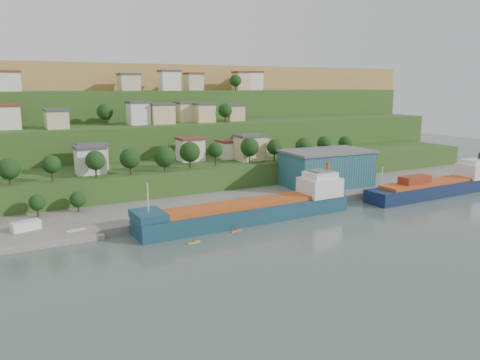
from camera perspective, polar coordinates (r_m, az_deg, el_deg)
ground at (r=120.76m, az=1.80°, el=-6.51°), size 500.00×500.00×0.00m
quay at (r=153.76m, az=3.05°, el=-2.60°), size 220.00×26.00×4.00m
pebble_beach at (r=127.02m, az=-25.90°, el=-6.78°), size 40.00×18.00×2.40m
hillside at (r=276.73m, az=-15.96°, el=3.25°), size 360.00×210.51×96.00m
cargo_ship_near at (r=131.48m, az=1.78°, el=-3.82°), size 64.43×12.01×16.49m
cargo_ship_far at (r=176.02m, az=22.93°, el=-0.90°), size 56.39×10.89×15.26m
warehouse at (r=169.89m, az=10.48°, el=1.48°), size 32.01×20.69×12.80m
caravan at (r=127.82m, az=-24.64°, el=-5.27°), size 7.21×4.59×3.12m
dinghy at (r=123.50m, az=-19.33°, el=-5.96°), size 4.79×2.60×0.91m
kayak_orange at (r=122.46m, az=-0.47°, el=-6.12°), size 3.53×1.58×0.87m
kayak_yellow at (r=114.11m, az=-5.66°, el=-7.51°), size 3.46×1.15×0.85m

